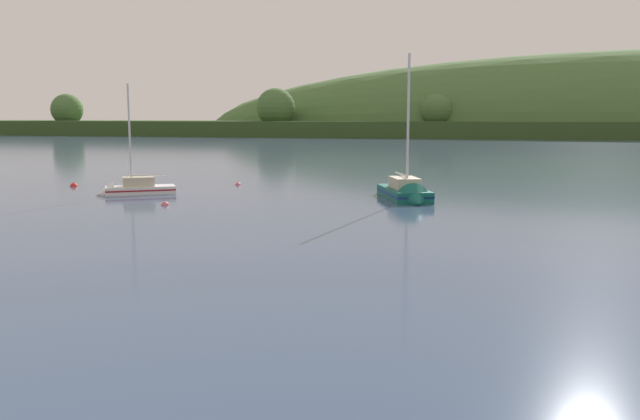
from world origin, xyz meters
TOP-DOWN VIEW (x-y plane):
  - sailboat_near_mooring at (2.97, 48.07)m, footprint 5.76×9.50m
  - sailboat_midwater_white at (-22.60, 47.70)m, footprint 7.43×5.64m
  - mooring_buoy_foreground at (-16.23, 40.97)m, footprint 0.63×0.63m
  - mooring_buoy_midchannel at (-31.72, 52.93)m, footprint 0.76×0.76m
  - mooring_buoy_off_fishing_boat at (-15.45, 57.61)m, footprint 0.60×0.60m

SIDE VIEW (x-z plane):
  - mooring_buoy_midchannel at x=-31.72m, z-range -0.42..0.42m
  - mooring_buoy_foreground at x=-16.23m, z-range -0.35..0.35m
  - mooring_buoy_off_fishing_boat at x=-15.45m, z-range -0.34..0.34m
  - sailboat_midwater_white at x=-22.60m, z-range -5.41..5.92m
  - sailboat_near_mooring at x=2.97m, z-range -6.50..7.29m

